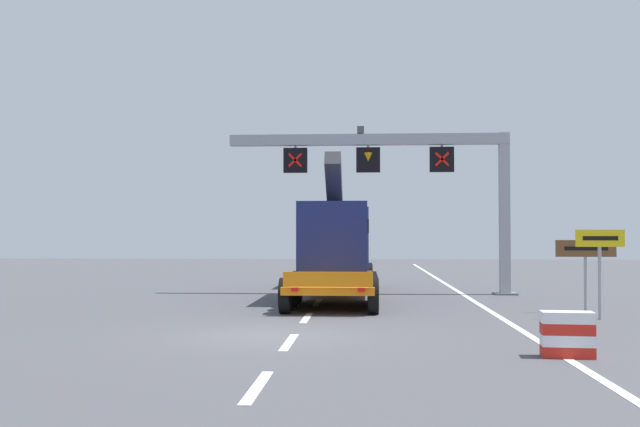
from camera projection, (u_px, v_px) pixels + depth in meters
ground at (270, 336)px, 17.84m from camera, size 112.00×112.00×0.00m
lane_markings at (330, 284)px, 36.26m from camera, size 0.20×51.59×0.01m
edge_line_right at (465, 296)px, 29.43m from camera, size 0.20×63.00×0.01m
overhead_lane_gantry at (405, 164)px, 30.49m from camera, size 11.66×0.90×6.86m
heavy_haul_truck_orange at (337, 245)px, 30.16m from camera, size 3.04×14.07×5.30m
exit_sign_yellow at (600, 252)px, 21.23m from camera, size 1.37×0.15×2.56m
tourist_info_sign_brown at (586, 256)px, 23.11m from camera, size 1.84×0.15×2.25m
crash_barrier_striped at (567, 334)px, 14.70m from camera, size 1.04×0.59×0.90m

